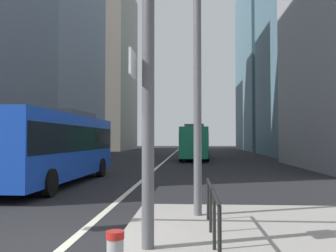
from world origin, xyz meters
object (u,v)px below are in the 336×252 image
(city_bus_blue_oncoming, at_px, (55,144))
(car_receding_far, at_px, (188,146))
(car_receding_near, at_px, (192,145))
(traffic_signal_gantry, at_px, (19,23))
(city_bus_red_receding, at_px, (195,141))
(car_oncoming_mid, at_px, (94,150))
(street_lamp_post, at_px, (197,12))

(city_bus_blue_oncoming, height_order, car_receding_far, city_bus_blue_oncoming)
(car_receding_near, height_order, traffic_signal_gantry, traffic_signal_gantry)
(city_bus_red_receding, bearing_deg, car_receding_far, 92.42)
(city_bus_red_receding, xyz_separation_m, car_receding_near, (-0.12, 23.24, -0.85))
(car_receding_far, bearing_deg, city_bus_blue_oncoming, -98.39)
(city_bus_red_receding, height_order, traffic_signal_gantry, traffic_signal_gantry)
(city_bus_blue_oncoming, bearing_deg, car_oncoming_mid, 99.38)
(car_receding_near, bearing_deg, car_receding_far, -97.51)
(city_bus_blue_oncoming, relative_size, car_receding_near, 2.45)
(city_bus_red_receding, distance_m, car_receding_near, 23.26)
(city_bus_blue_oncoming, bearing_deg, car_receding_near, 81.71)
(city_bus_red_receding, height_order, car_receding_near, city_bus_red_receding)
(car_receding_near, bearing_deg, city_bus_red_receding, -89.70)
(city_bus_red_receding, relative_size, car_receding_far, 2.52)
(car_receding_far, bearing_deg, traffic_signal_gantry, -93.20)
(traffic_signal_gantry, bearing_deg, city_bus_blue_oncoming, 106.98)
(city_bus_red_receding, bearing_deg, city_bus_blue_oncoming, -107.52)
(car_receding_far, distance_m, street_lamp_post, 46.15)
(city_bus_blue_oncoming, bearing_deg, street_lamp_post, -48.10)
(city_bus_blue_oncoming, bearing_deg, car_receding_far, 81.61)
(city_bus_red_receding, relative_size, traffic_signal_gantry, 1.68)
(car_receding_near, height_order, car_receding_far, same)
(city_bus_blue_oncoming, bearing_deg, city_bus_red_receding, 72.48)
(car_oncoming_mid, bearing_deg, car_receding_far, 67.90)
(car_receding_far, bearing_deg, car_receding_near, 82.49)
(car_receding_far, height_order, street_lamp_post, street_lamp_post)
(car_oncoming_mid, height_order, traffic_signal_gantry, traffic_signal_gantry)
(car_oncoming_mid, bearing_deg, traffic_signal_gantry, -77.84)
(city_bus_blue_oncoming, xyz_separation_m, car_receding_far, (5.74, 38.94, -0.84))
(car_receding_near, xyz_separation_m, traffic_signal_gantry, (-3.38, -53.74, 3.16))
(car_receding_near, xyz_separation_m, street_lamp_post, (-0.10, -50.89, 4.29))
(city_bus_red_receding, distance_m, car_oncoming_mid, 9.93)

